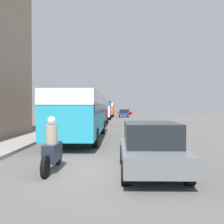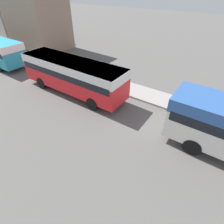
# 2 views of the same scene
# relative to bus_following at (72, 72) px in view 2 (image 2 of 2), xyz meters

# --- Properties ---
(building_corner) EXTENTS (6.91, 6.05, 9.64)m
(building_corner) POSITION_rel_bus_following_xyz_m (-7.62, -20.25, 2.96)
(building_corner) COLOR beige
(building_corner) RESTS_ON ground_plane
(building_midblock) EXTENTS (5.41, 7.60, 10.38)m
(building_midblock) POSITION_rel_bus_following_xyz_m (-6.86, -13.03, 3.33)
(building_midblock) COLOR gray
(building_midblock) RESTS_ON ground_plane
(bus_following) EXTENTS (2.50, 9.59, 2.84)m
(bus_following) POSITION_rel_bus_following_xyz_m (0.00, 0.00, 0.00)
(bus_following) COLOR red
(bus_following) RESTS_ON ground_plane
(pedestrian_near_curb) EXTENTS (0.39, 0.39, 1.71)m
(pedestrian_near_curb) POSITION_rel_bus_following_xyz_m (-3.04, 9.29, -0.83)
(pedestrian_near_curb) COLOR #232838
(pedestrian_near_curb) RESTS_ON sidewalk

